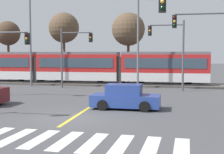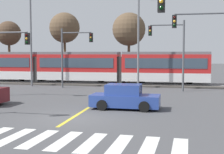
{
  "view_description": "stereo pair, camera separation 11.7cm",
  "coord_description": "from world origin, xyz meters",
  "px_view_note": "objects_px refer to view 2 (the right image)",
  "views": [
    {
      "loc": [
        5.14,
        -15.42,
        3.36
      ],
      "look_at": [
        0.55,
        8.1,
        1.6
      ],
      "focal_mm": 50.0,
      "sensor_mm": 36.0,
      "label": 1
    },
    {
      "loc": [
        5.25,
        -15.4,
        3.36
      ],
      "look_at": [
        0.55,
        8.1,
        1.6
      ],
      "focal_mm": 50.0,
      "sensor_mm": 36.0,
      "label": 2
    }
  ],
  "objects_px": {
    "traffic_light_far_left": "(72,49)",
    "bare_tree_west": "(65,28)",
    "street_lamp_west": "(33,33)",
    "sedan_crossing": "(125,98)",
    "street_lamp_centre": "(140,37)",
    "bare_tree_east": "(129,30)",
    "traffic_light_mid_right": "(213,40)",
    "bare_tree_far_west": "(9,34)",
    "traffic_light_far_right": "(172,45)",
    "traffic_light_near_right": "(216,31)",
    "light_rail_tram": "(79,66)"
  },
  "relations": [
    {
      "from": "bare_tree_west",
      "to": "traffic_light_mid_right",
      "type": "bearing_deg",
      "value": -44.04
    },
    {
      "from": "traffic_light_mid_right",
      "to": "traffic_light_far_right",
      "type": "bearing_deg",
      "value": 114.11
    },
    {
      "from": "street_lamp_west",
      "to": "street_lamp_centre",
      "type": "relative_size",
      "value": 1.11
    },
    {
      "from": "bare_tree_west",
      "to": "bare_tree_east",
      "type": "height_order",
      "value": "bare_tree_west"
    },
    {
      "from": "traffic_light_far_left",
      "to": "street_lamp_west",
      "type": "xyz_separation_m",
      "value": [
        -4.56,
        0.75,
        1.68
      ]
    },
    {
      "from": "sedan_crossing",
      "to": "street_lamp_centre",
      "type": "relative_size",
      "value": 0.47
    },
    {
      "from": "traffic_light_far_left",
      "to": "street_lamp_centre",
      "type": "relative_size",
      "value": 0.66
    },
    {
      "from": "traffic_light_far_right",
      "to": "traffic_light_near_right",
      "type": "xyz_separation_m",
      "value": [
        1.96,
        -14.91,
        0.15
      ]
    },
    {
      "from": "traffic_light_far_right",
      "to": "bare_tree_west",
      "type": "bearing_deg",
      "value": 144.77
    },
    {
      "from": "bare_tree_east",
      "to": "street_lamp_west",
      "type": "bearing_deg",
      "value": -143.46
    },
    {
      "from": "traffic_light_far_left",
      "to": "traffic_light_mid_right",
      "type": "relative_size",
      "value": 0.9
    },
    {
      "from": "street_lamp_centre",
      "to": "bare_tree_far_west",
      "type": "xyz_separation_m",
      "value": [
        -18.02,
        7.29,
        1.02
      ]
    },
    {
      "from": "sedan_crossing",
      "to": "street_lamp_centre",
      "type": "distance_m",
      "value": 12.38
    },
    {
      "from": "bare_tree_east",
      "to": "street_lamp_centre",
      "type": "bearing_deg",
      "value": -72.98
    },
    {
      "from": "traffic_light_far_right",
      "to": "bare_tree_far_west",
      "type": "xyz_separation_m",
      "value": [
        -21.1,
        8.88,
        1.84
      ]
    },
    {
      "from": "traffic_light_far_left",
      "to": "traffic_light_near_right",
      "type": "relative_size",
      "value": 0.88
    },
    {
      "from": "light_rail_tram",
      "to": "traffic_light_far_left",
      "type": "distance_m",
      "value": 4.28
    },
    {
      "from": "traffic_light_near_right",
      "to": "bare_tree_west",
      "type": "distance_m",
      "value": 29.25
    },
    {
      "from": "traffic_light_far_right",
      "to": "bare_tree_far_west",
      "type": "bearing_deg",
      "value": 157.19
    },
    {
      "from": "traffic_light_far_right",
      "to": "traffic_light_far_left",
      "type": "bearing_deg",
      "value": 175.53
    },
    {
      "from": "street_lamp_west",
      "to": "bare_tree_far_west",
      "type": "distance_m",
      "value": 10.08
    },
    {
      "from": "traffic_light_mid_right",
      "to": "bare_tree_west",
      "type": "distance_m",
      "value": 23.1
    },
    {
      "from": "light_rail_tram",
      "to": "bare_tree_west",
      "type": "relative_size",
      "value": 3.22
    },
    {
      "from": "traffic_light_far_left",
      "to": "bare_tree_east",
      "type": "xyz_separation_m",
      "value": [
        4.55,
        7.51,
        2.41
      ]
    },
    {
      "from": "traffic_light_far_left",
      "to": "traffic_light_near_right",
      "type": "bearing_deg",
      "value": -53.39
    },
    {
      "from": "street_lamp_centre",
      "to": "traffic_light_far_left",
      "type": "bearing_deg",
      "value": -172.85
    },
    {
      "from": "light_rail_tram",
      "to": "bare_tree_east",
      "type": "xyz_separation_m",
      "value": [
        5.05,
        3.66,
        4.24
      ]
    },
    {
      "from": "light_rail_tram",
      "to": "traffic_light_near_right",
      "type": "height_order",
      "value": "traffic_light_near_right"
    },
    {
      "from": "traffic_light_far_left",
      "to": "bare_tree_west",
      "type": "xyz_separation_m",
      "value": [
        -4.02,
        8.92,
        2.84
      ]
    },
    {
      "from": "sedan_crossing",
      "to": "traffic_light_far_left",
      "type": "relative_size",
      "value": 0.72
    },
    {
      "from": "street_lamp_centre",
      "to": "street_lamp_west",
      "type": "bearing_deg",
      "value": -179.6
    },
    {
      "from": "street_lamp_west",
      "to": "light_rail_tram",
      "type": "bearing_deg",
      "value": 37.25
    },
    {
      "from": "traffic_light_far_left",
      "to": "traffic_light_mid_right",
      "type": "bearing_deg",
      "value": -29.46
    },
    {
      "from": "bare_tree_west",
      "to": "bare_tree_east",
      "type": "bearing_deg",
      "value": -9.34
    },
    {
      "from": "street_lamp_centre",
      "to": "bare_tree_east",
      "type": "distance_m",
      "value": 7.1
    },
    {
      "from": "sedan_crossing",
      "to": "traffic_light_mid_right",
      "type": "height_order",
      "value": "traffic_light_mid_right"
    },
    {
      "from": "traffic_light_far_left",
      "to": "street_lamp_centre",
      "type": "bearing_deg",
      "value": 7.15
    },
    {
      "from": "sedan_crossing",
      "to": "traffic_light_far_left",
      "type": "bearing_deg",
      "value": 122.9
    },
    {
      "from": "traffic_light_far_right",
      "to": "bare_tree_east",
      "type": "relative_size",
      "value": 0.77
    },
    {
      "from": "light_rail_tram",
      "to": "sedan_crossing",
      "type": "height_order",
      "value": "light_rail_tram"
    },
    {
      "from": "traffic_light_far_right",
      "to": "traffic_light_far_left",
      "type": "xyz_separation_m",
      "value": [
        -9.68,
        0.76,
        -0.31
      ]
    },
    {
      "from": "traffic_light_near_right",
      "to": "bare_tree_west",
      "type": "relative_size",
      "value": 0.77
    },
    {
      "from": "bare_tree_west",
      "to": "traffic_light_far_right",
      "type": "bearing_deg",
      "value": -35.23
    },
    {
      "from": "traffic_light_far_left",
      "to": "traffic_light_near_right",
      "type": "height_order",
      "value": "traffic_light_near_right"
    },
    {
      "from": "traffic_light_far_left",
      "to": "sedan_crossing",
      "type": "bearing_deg",
      "value": -57.1
    },
    {
      "from": "street_lamp_centre",
      "to": "bare_tree_west",
      "type": "bearing_deg",
      "value": 142.7
    },
    {
      "from": "traffic_light_far_right",
      "to": "bare_tree_east",
      "type": "xyz_separation_m",
      "value": [
        -5.13,
        8.26,
        2.1
      ]
    },
    {
      "from": "traffic_light_mid_right",
      "to": "sedan_crossing",
      "type": "bearing_deg",
      "value": -146.12
    },
    {
      "from": "bare_tree_west",
      "to": "bare_tree_east",
      "type": "xyz_separation_m",
      "value": [
        8.57,
        -1.41,
        -0.43
      ]
    },
    {
      "from": "sedan_crossing",
      "to": "traffic_light_far_left",
      "type": "xyz_separation_m",
      "value": [
        -6.97,
        10.77,
        3.17
      ]
    }
  ]
}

